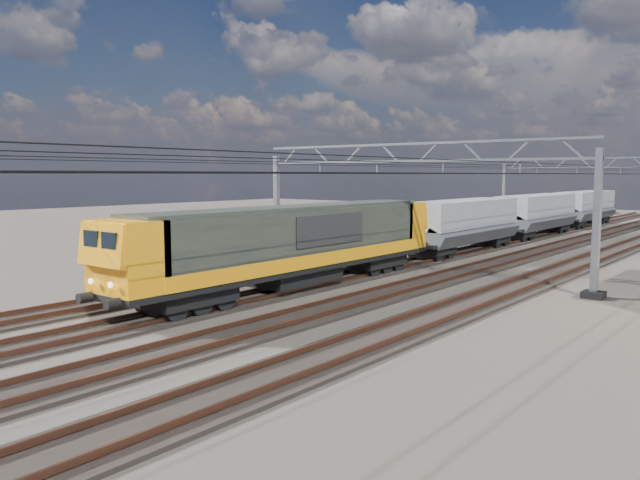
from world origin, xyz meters
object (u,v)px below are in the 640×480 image
Objects in this scene: hopper_wagon_lead at (464,221)px; hopper_wagon_mid at (537,212)px; hopper_wagon_third at (585,206)px; catenary_gantry_mid at (408,204)px; catenary_gantry_far at (597,190)px; locomotive at (296,241)px.

hopper_wagon_mid is (0.00, 14.20, 0.00)m from hopper_wagon_lead.
hopper_wagon_mid is 14.20m from hopper_wagon_third.
hopper_wagon_lead is 14.20m from hopper_wagon_mid.
hopper_wagon_third is (-2.00, 39.25, -1.67)m from catenary_gantry_mid.
catenary_gantry_far reaches higher than hopper_wagon_third.
hopper_wagon_lead and hopper_wagon_third have the same top height.
hopper_wagon_mid is (-0.00, 31.90, -0.09)m from locomotive.
hopper_wagon_lead is (-2.00, -25.15, -1.67)m from catenary_gantry_far.
hopper_wagon_lead is at bearing -90.00° from hopper_wagon_third.
catenary_gantry_far is at bearing 90.00° from catenary_gantry_mid.
locomotive is 31.90m from hopper_wagon_mid.
hopper_wagon_mid is at bearing -90.00° from hopper_wagon_third.
catenary_gantry_mid reaches higher than locomotive.
catenary_gantry_far is (0.00, 36.00, 0.00)m from catenary_gantry_mid.
hopper_wagon_third is at bearing 92.92° from catenary_gantry_mid.
hopper_wagon_lead is at bearing -90.00° from hopper_wagon_mid.
locomotive is (-2.00, -42.84, -1.58)m from catenary_gantry_far.
hopper_wagon_lead is 1.00× the size of hopper_wagon_third.
hopper_wagon_third is (-2.00, 3.25, -1.67)m from catenary_gantry_far.
catenary_gantry_mid reaches higher than hopper_wagon_lead.
catenary_gantry_mid is 1.53× the size of hopper_wagon_mid.
catenary_gantry_far is 11.26m from hopper_wagon_mid.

